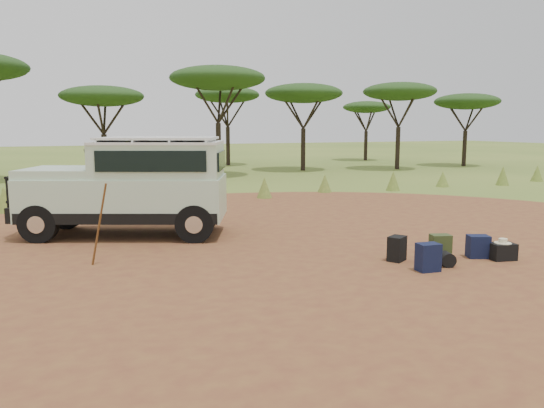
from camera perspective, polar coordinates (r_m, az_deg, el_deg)
name	(u,v)px	position (r m, az deg, el deg)	size (l,w,h in m)	color
ground	(278,252)	(11.71, 0.67, -5.23)	(140.00, 140.00, 0.00)	#557028
dirt_clearing	(278,252)	(11.71, 0.67, -5.21)	(23.00, 23.00, 0.01)	brown
grass_fringe	(189,190)	(19.82, -8.89, 1.46)	(36.60, 1.60, 0.90)	#557028
acacia_treeline	(151,88)	(30.79, -12.89, 12.12)	(46.70, 13.20, 6.26)	black
safari_vehicle	(132,188)	(13.80, -14.80, 1.63)	(5.44, 3.77, 2.48)	#B3CDAF
walking_staff	(99,225)	(10.97, -18.10, -2.15)	(0.04, 0.04, 1.69)	brown
backpack_black	(397,249)	(11.21, 13.28, -4.71)	(0.38, 0.28, 0.52)	black
backpack_navy	(428,257)	(10.58, 16.45, -5.53)	(0.42, 0.30, 0.54)	#101833
backpack_olive	(440,248)	(11.47, 17.64, -4.51)	(0.40, 0.29, 0.55)	#303E1C
duffel_navy	(478,247)	(12.00, 21.28, -4.30)	(0.43, 0.32, 0.48)	#101833
hard_case	(502,252)	(12.02, 23.53, -4.72)	(0.50, 0.35, 0.35)	black
stuff_sack	(446,259)	(11.07, 18.25, -5.67)	(0.29, 0.29, 0.29)	black
safari_hat	(503,241)	(11.97, 23.58, -3.72)	(0.34, 0.34, 0.10)	beige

